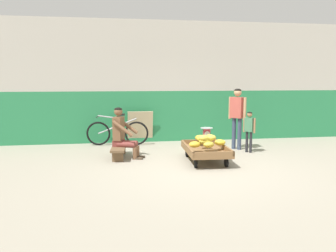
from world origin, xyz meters
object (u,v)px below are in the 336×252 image
at_px(bicycle_near_left, 117,132).
at_px(shopping_bag, 220,150).
at_px(low_bench, 119,149).
at_px(customer_child, 249,127).
at_px(banana_cart, 206,151).
at_px(plastic_crate, 206,146).
at_px(weighing_scale, 207,133).
at_px(customer_adult, 237,112).
at_px(vendor_seated, 122,133).
at_px(sign_board, 140,127).

distance_m(bicycle_near_left, shopping_bag, 2.86).
relative_size(low_bench, customer_child, 1.14).
xyz_separation_m(bicycle_near_left, customer_child, (3.13, -1.43, 0.26)).
xyz_separation_m(low_bench, customer_child, (3.11, 0.08, 0.41)).
relative_size(banana_cart, plastic_crate, 4.09).
distance_m(low_bench, customer_child, 3.14).
bearing_deg(low_bench, plastic_crate, 8.69).
relative_size(weighing_scale, customer_adult, 0.20).
bearing_deg(vendor_seated, banana_cart, -20.25).
xyz_separation_m(weighing_scale, customer_child, (0.99, -0.24, 0.16)).
height_order(sign_board, customer_child, customer_child).
distance_m(plastic_crate, customer_adult, 1.17).
height_order(plastic_crate, weighing_scale, weighing_scale).
relative_size(weighing_scale, customer_child, 0.30).
bearing_deg(vendor_seated, customer_child, 2.07).
distance_m(low_bench, bicycle_near_left, 1.52).
bearing_deg(plastic_crate, bicycle_near_left, 151.11).
relative_size(vendor_seated, shopping_bag, 4.75).
distance_m(banana_cart, sign_board, 2.78).
bearing_deg(sign_board, low_bench, -108.81).
relative_size(banana_cart, customer_child, 1.49).
relative_size(vendor_seated, customer_adult, 0.75).
bearing_deg(banana_cart, plastic_crate, 73.69).
bearing_deg(low_bench, bicycle_near_left, 90.74).
relative_size(bicycle_near_left, sign_board, 1.87).
distance_m(banana_cart, weighing_scale, 1.06).
height_order(weighing_scale, customer_child, customer_child).
distance_m(weighing_scale, shopping_bag, 0.57).
xyz_separation_m(low_bench, customer_adult, (2.96, 0.50, 0.75)).
bearing_deg(customer_adult, bicycle_near_left, 161.38).
distance_m(vendor_seated, weighing_scale, 2.07).
relative_size(banana_cart, low_bench, 1.31).
distance_m(customer_child, shopping_bag, 0.93).
bearing_deg(bicycle_near_left, low_bench, -89.26).
bearing_deg(weighing_scale, vendor_seated, -170.19).
bearing_deg(customer_child, plastic_crate, 166.11).
distance_m(vendor_seated, sign_board, 1.94).
bearing_deg(low_bench, vendor_seated, -19.62).
xyz_separation_m(vendor_seated, customer_adult, (2.87, 0.53, 0.38)).
distance_m(plastic_crate, shopping_bag, 0.46).
bearing_deg(customer_child, vendor_seated, -177.93).
relative_size(customer_adult, shopping_bag, 6.38).
bearing_deg(weighing_scale, bicycle_near_left, 151.09).
relative_size(low_bench, bicycle_near_left, 0.68).
height_order(bicycle_near_left, shopping_bag, bicycle_near_left).
bearing_deg(banana_cart, customer_adult, 46.33).
distance_m(bicycle_near_left, customer_child, 3.45).
bearing_deg(low_bench, shopping_bag, -1.93).
bearing_deg(bicycle_near_left, vendor_seated, -86.20).
relative_size(plastic_crate, weighing_scale, 1.20).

